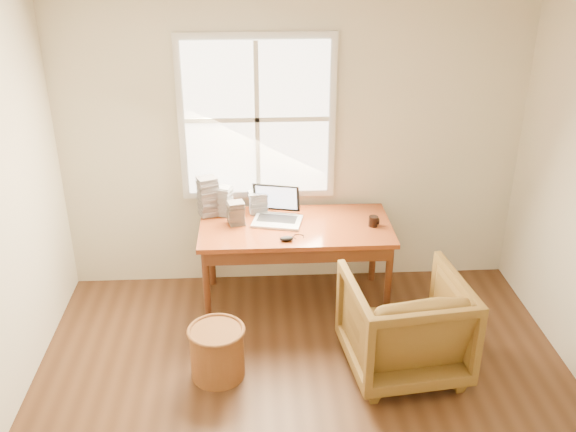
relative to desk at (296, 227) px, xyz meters
name	(u,v)px	position (x,y,z in m)	size (l,w,h in m)	color
room_shell	(311,262)	(-0.02, -1.64, 0.59)	(4.04, 4.54, 2.64)	#4E2F1A
desk	(296,227)	(0.00, 0.00, 0.00)	(1.60, 0.80, 0.04)	brown
armchair	(404,324)	(0.74, -0.95, -0.34)	(0.83, 0.85, 0.77)	brown
wicker_stool	(217,353)	(-0.64, -0.96, -0.53)	(0.39, 0.39, 0.39)	brown
laptop	(277,206)	(-0.15, 0.06, 0.17)	(0.40, 0.42, 0.30)	silver
mouse	(287,239)	(-0.09, -0.28, 0.04)	(0.11, 0.07, 0.04)	black
coffee_mug	(373,221)	(0.64, -0.05, 0.06)	(0.08, 0.08, 0.09)	black
cd_stack_a	(224,201)	(-0.60, 0.24, 0.15)	(0.13, 0.12, 0.26)	#B1B5BD
cd_stack_b	(236,213)	(-0.49, 0.05, 0.12)	(0.13, 0.11, 0.20)	#27272C
cd_stack_c	(208,196)	(-0.73, 0.24, 0.20)	(0.16, 0.14, 0.35)	#9FA1AC
cd_stack_d	(258,202)	(-0.31, 0.27, 0.11)	(0.15, 0.13, 0.19)	silver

